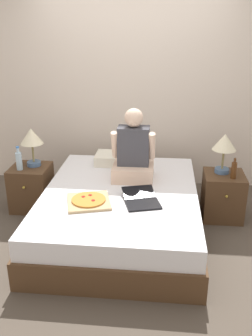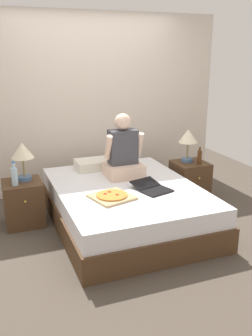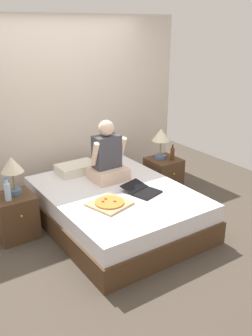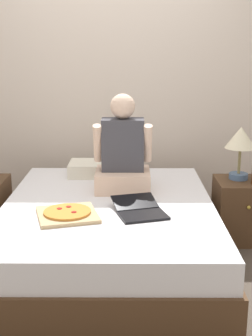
% 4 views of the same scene
% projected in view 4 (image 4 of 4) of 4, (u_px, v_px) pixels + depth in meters
% --- Properties ---
extents(ground_plane, '(5.87, 5.87, 0.00)m').
position_uv_depth(ground_plane, '(109.00, 260.00, 3.65)').
color(ground_plane, '#4C4238').
extents(wall_back, '(3.87, 0.12, 2.50)m').
position_uv_depth(wall_back, '(114.00, 84.00, 4.71)').
color(wall_back, beige).
rests_on(wall_back, ground).
extents(bed, '(1.62, 2.12, 0.48)m').
position_uv_depth(bed, '(109.00, 232.00, 3.59)').
color(bed, '#4C331E').
rests_on(bed, ground).
extents(nightstand_right, '(0.44, 0.47, 0.52)m').
position_uv_depth(nightstand_right, '(241.00, 210.00, 4.00)').
color(nightstand_right, '#4C331E').
rests_on(nightstand_right, ground).
extents(lamp_on_right_nightstand, '(0.26, 0.26, 0.45)m').
position_uv_depth(lamp_on_right_nightstand, '(241.00, 141.00, 3.90)').
color(lamp_on_right_nightstand, '#4C6B93').
rests_on(lamp_on_right_nightstand, nightstand_right).
extents(pillow, '(0.52, 0.34, 0.12)m').
position_uv_depth(pillow, '(98.00, 169.00, 4.27)').
color(pillow, silver).
rests_on(pillow, bed).
extents(person_seated, '(0.47, 0.40, 0.78)m').
position_uv_depth(person_seated, '(123.00, 155.00, 3.79)').
color(person_seated, beige).
rests_on(person_seated, bed).
extents(laptop, '(0.42, 0.49, 0.07)m').
position_uv_depth(laptop, '(140.00, 211.00, 3.28)').
color(laptop, black).
rests_on(laptop, bed).
extents(pizza_box, '(0.49, 0.49, 0.05)m').
position_uv_depth(pizza_box, '(67.00, 214.00, 3.23)').
color(pizza_box, tan).
rests_on(pizza_box, bed).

